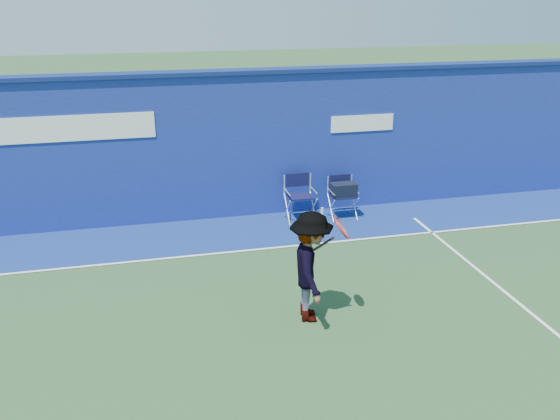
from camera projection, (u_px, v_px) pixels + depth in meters
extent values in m
plane|color=#2B4B28|center=(237.00, 352.00, 8.02)|extent=(80.00, 80.00, 0.00)
cube|color=navy|center=(194.00, 149.00, 12.22)|extent=(24.00, 0.40, 3.00)
cube|color=navy|center=(189.00, 73.00, 11.67)|extent=(24.00, 0.50, 0.08)
cube|color=white|center=(33.00, 130.00, 11.17)|extent=(4.50, 0.02, 0.50)
cube|color=white|center=(362.00, 123.00, 12.66)|extent=(1.40, 0.02, 0.35)
cube|color=navy|center=(203.00, 236.00, 11.75)|extent=(24.00, 1.80, 0.01)
cube|color=white|center=(208.00, 254.00, 10.92)|extent=(24.00, 0.06, 0.01)
cube|color=#0F1037|center=(300.00, 196.00, 12.41)|extent=(0.50, 0.42, 0.03)
cube|color=silver|center=(297.00, 183.00, 12.56)|extent=(0.57, 0.02, 0.42)
cube|color=#0F1037|center=(297.00, 180.00, 12.53)|extent=(0.50, 0.03, 0.29)
cube|color=#0F1037|center=(343.00, 196.00, 12.54)|extent=(0.47, 0.39, 0.03)
cube|color=silver|center=(340.00, 184.00, 12.68)|extent=(0.53, 0.02, 0.39)
cube|color=#0F1037|center=(340.00, 181.00, 12.66)|extent=(0.47, 0.03, 0.27)
cube|color=black|center=(344.00, 190.00, 12.46)|extent=(0.53, 0.31, 0.29)
cylinder|color=silver|center=(322.00, 214.00, 12.54)|extent=(0.07, 0.07, 0.26)
imported|color=#EA4738|center=(311.00, 267.00, 8.57)|extent=(0.78, 1.17, 1.68)
torus|color=#B11917|center=(341.00, 228.00, 8.32)|extent=(0.31, 0.41, 0.32)
cylinder|color=gray|center=(341.00, 228.00, 8.32)|extent=(0.25, 0.35, 0.26)
cylinder|color=black|center=(324.00, 244.00, 8.28)|extent=(0.30, 0.10, 0.22)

